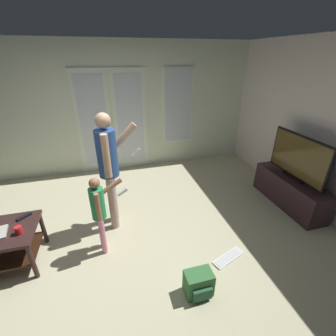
# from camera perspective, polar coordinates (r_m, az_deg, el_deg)

# --- Properties ---
(ground_plane) EXTENTS (6.33, 5.05, 0.02)m
(ground_plane) POSITION_cam_1_polar(r_m,az_deg,el_deg) (3.21, -12.47, -19.40)
(ground_plane) COLOR #C0BB95
(wall_back_with_doors) EXTENTS (6.33, 0.09, 2.57)m
(wall_back_with_doors) POSITION_cam_1_polar(r_m,az_deg,el_deg) (4.87, -15.44, 13.44)
(wall_back_with_doors) COLOR silver
(wall_back_with_doors) RESTS_ON ground_plane
(tv_stand) EXTENTS (0.40, 1.31, 0.49)m
(tv_stand) POSITION_cam_1_polar(r_m,az_deg,el_deg) (4.28, 27.94, -5.10)
(tv_stand) COLOR #341E24
(tv_stand) RESTS_ON ground_plane
(flat_screen_tv) EXTENTS (0.08, 1.09, 0.70)m
(flat_screen_tv) POSITION_cam_1_polar(r_m,az_deg,el_deg) (4.04, 29.65, 2.24)
(flat_screen_tv) COLOR black
(flat_screen_tv) RESTS_ON tv_stand
(person_adult) EXTENTS (0.59, 0.44, 1.64)m
(person_adult) POSITION_cam_1_polar(r_m,az_deg,el_deg) (3.11, -14.43, 1.23)
(person_adult) COLOR tan
(person_adult) RESTS_ON ground_plane
(person_child) EXTENTS (0.45, 0.30, 1.04)m
(person_child) POSITION_cam_1_polar(r_m,az_deg,el_deg) (2.86, -16.64, -9.71)
(person_child) COLOR pink
(person_child) RESTS_ON ground_plane
(backpack) EXTENTS (0.29, 0.23, 0.27)m
(backpack) POSITION_cam_1_polar(r_m,az_deg,el_deg) (2.67, 7.63, -26.57)
(backpack) COLOR #366F3A
(backpack) RESTS_ON ground_plane
(loose_keyboard) EXTENTS (0.46, 0.28, 0.02)m
(loose_keyboard) POSITION_cam_1_polar(r_m,az_deg,el_deg) (3.13, 14.77, -20.72)
(loose_keyboard) COLOR white
(loose_keyboard) RESTS_ON ground_plane
(cup_by_laptop) EXTENTS (0.08, 0.08, 0.09)m
(cup_by_laptop) POSITION_cam_1_polar(r_m,az_deg,el_deg) (3.05, -33.11, -12.79)
(cup_by_laptop) COLOR red
(cup_by_laptop) RESTS_ON coffee_table
(dvd_remote_slim) EXTENTS (0.16, 0.15, 0.02)m
(dvd_remote_slim) POSITION_cam_1_polar(r_m,az_deg,el_deg) (3.31, -32.15, -10.19)
(dvd_remote_slim) COLOR black
(dvd_remote_slim) RESTS_ON coffee_table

